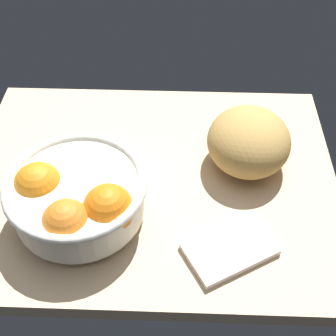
% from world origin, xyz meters
% --- Properties ---
extents(ground_plane, '(0.68, 0.53, 0.03)m').
position_xyz_m(ground_plane, '(0.00, 0.00, -0.01)').
color(ground_plane, '#D7B68D').
extents(fruit_bowl, '(0.23, 0.23, 0.11)m').
position_xyz_m(fruit_bowl, '(-0.12, -0.10, 0.06)').
color(fruit_bowl, white).
rests_on(fruit_bowl, ground).
extents(bread_loaf, '(0.17, 0.18, 0.11)m').
position_xyz_m(bread_loaf, '(0.18, 0.05, 0.05)').
color(bread_loaf, tan).
rests_on(bread_loaf, ground).
extents(napkin_folded, '(0.16, 0.14, 0.01)m').
position_xyz_m(napkin_folded, '(0.13, -0.16, 0.01)').
color(napkin_folded, silver).
rests_on(napkin_folded, ground).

